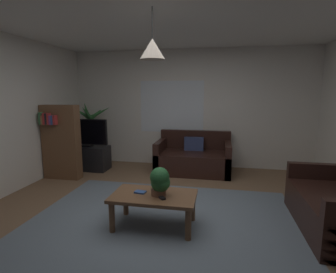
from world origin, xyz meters
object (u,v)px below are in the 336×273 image
Objects in this scene: bookshelf_corner at (61,141)px; remote_on_table_0 at (161,197)px; tv at (86,132)px; pendant_lamp at (152,49)px; coffee_table at (154,200)px; potted_plant_on_table at (160,180)px; book_on_table_0 at (140,192)px; couch_under_window at (193,159)px; potted_palm_corner at (91,137)px; tv_stand at (88,158)px.

remote_on_table_0 is at bearing -34.34° from bookshelf_corner.
pendant_lamp is (1.99, -2.09, 1.31)m from tv.
remote_on_table_0 is at bearing -38.33° from pendant_lamp.
potted_plant_on_table reaches higher than coffee_table.
tv is (-1.81, 2.07, 0.38)m from book_on_table_0.
bookshelf_corner is at bearing 146.60° from potted_plant_on_table.
couch_under_window is 1.04× the size of potted_palm_corner.
tv_stand is at bearing 133.37° from coffee_table.
potted_plant_on_table is 0.25× the size of bookshelf_corner.
potted_palm_corner is at bearing 129.51° from pendant_lamp.
potted_palm_corner is 1.03× the size of bookshelf_corner.
remote_on_table_0 is 0.46× the size of potted_plant_on_table.
tv is at bearing -90.00° from tv_stand.
coffee_table is 0.71× the size of potted_palm_corner.
pendant_lamp reaches higher than book_on_table_0.
couch_under_window is 2.38m from book_on_table_0.
bookshelf_corner is 2.98m from pendant_lamp.
pendant_lamp is (2.18, -1.48, 1.39)m from bookshelf_corner.
coffee_table is at bearing -50.49° from potted_palm_corner.
coffee_table is 2.90m from tv_stand.
couch_under_window is 2.37m from coffee_table.
tv is 0.68× the size of bookshelf_corner.
pendant_lamp reaches higher than bookshelf_corner.
potted_plant_on_table reaches higher than tv_stand.
book_on_table_0 is 0.38× the size of potted_plant_on_table.
book_on_table_0 is at bearing -49.04° from tv_stand.
book_on_table_0 is 0.14× the size of tv.
couch_under_window reaches higher than book_on_table_0.
potted_palm_corner is at bearing 105.67° from tv.
book_on_table_0 is at bearing -48.75° from tv.
book_on_table_0 is 2.49m from bookshelf_corner.
tv_stand reaches higher than remote_on_table_0.
couch_under_window is 11.25× the size of book_on_table_0.
book_on_table_0 is 0.30m from remote_on_table_0.
pendant_lamp is (-0.25, -2.36, 1.83)m from couch_under_window.
remote_on_table_0 is 2.78m from bookshelf_corner.
tv_stand is (-1.99, 2.11, -0.09)m from coffee_table.
remote_on_table_0 is at bearing -19.94° from book_on_table_0.
pendant_lamp reaches higher than potted_plant_on_table.
remote_on_table_0 is 0.11× the size of potted_palm_corner.
potted_plant_on_table is (0.26, -0.03, 0.18)m from book_on_table_0.
coffee_table is 6.37× the size of remote_on_table_0.
potted_palm_corner is at bearing 129.51° from coffee_table.
potted_palm_corner is (-0.14, 0.48, 0.36)m from tv_stand.
remote_on_table_0 is (-0.14, -2.44, 0.15)m from couch_under_window.
potted_palm_corner is 2.60× the size of pendant_lamp.
tv is at bearing -85.34° from remote_on_table_0.
tv_stand is (-2.10, 2.19, -0.17)m from remote_on_table_0.
coffee_table is 2.66m from bookshelf_corner.
couch_under_window is at bearing 86.06° from potted_plant_on_table.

